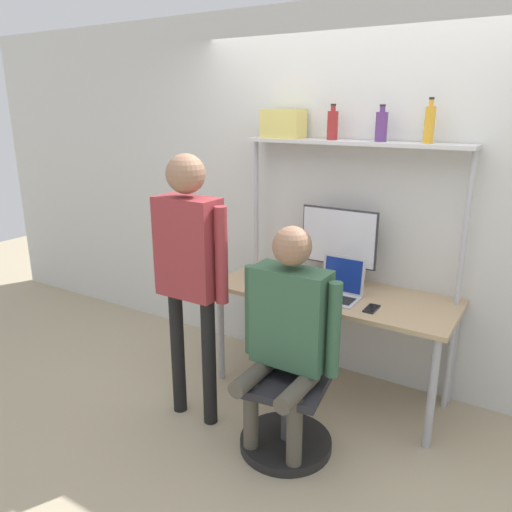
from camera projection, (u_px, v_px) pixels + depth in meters
The scene contains 14 objects.
ground_plane at pixel (307, 414), 3.39m from camera, with size 12.00×12.00×0.00m, color tan.
wall_back at pixel (358, 201), 3.59m from camera, with size 8.00×0.06×2.70m.
desk at pixel (333, 303), 3.48m from camera, with size 1.66×0.68×0.77m.
shelf_unit at pixel (351, 188), 3.44m from camera, with size 1.58×0.22×1.78m.
monitor at pixel (338, 241), 3.55m from camera, with size 0.56×0.20×0.55m.
laptop at pixel (340, 286), 3.36m from camera, with size 0.30×0.26×0.27m.
cell_phone at pixel (371, 309), 3.16m from camera, with size 0.07×0.15×0.01m.
office_chair at pixel (289, 403), 3.02m from camera, with size 0.56×0.56×0.92m.
person_seated at pixel (288, 324), 2.82m from camera, with size 0.61×0.47×1.38m.
person_standing at pixel (189, 256), 3.05m from camera, with size 0.57×0.24×1.74m.
bottle_red at pixel (333, 125), 3.40m from camera, with size 0.07×0.07×0.24m.
bottle_purple at pixel (381, 126), 3.22m from camera, with size 0.08×0.08×0.23m.
bottle_amber at pixel (429, 124), 3.07m from camera, with size 0.06×0.06×0.28m.
storage_box at pixel (283, 124), 3.59m from camera, with size 0.29×0.18×0.20m.
Camera 1 is at (1.25, -2.68, 2.01)m, focal length 35.00 mm.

